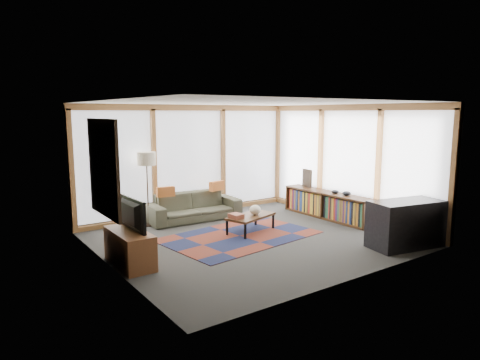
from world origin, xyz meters
TOP-DOWN VIEW (x-y plane):
  - ground at (0.00, 0.00)m, footprint 5.50×5.50m
  - room_envelope at (0.49, 0.56)m, footprint 5.52×5.02m
  - rug at (-0.11, 0.26)m, footprint 3.13×2.22m
  - sofa at (-0.19, 1.95)m, footprint 2.16×0.95m
  - pillow_left at (-0.89, 1.94)m, footprint 0.41×0.18m
  - pillow_right at (0.41, 1.93)m, footprint 0.41×0.20m
  - floor_lamp at (-1.24, 2.09)m, footprint 0.40×0.40m
  - coffee_table at (0.25, 0.38)m, footprint 1.17×0.82m
  - book_stack at (-0.14, 0.34)m, footprint 0.23×0.28m
  - vase at (0.35, 0.36)m, footprint 0.24×0.24m
  - bookshelf at (2.43, 0.32)m, footprint 0.44×2.44m
  - bowl_a at (2.45, -0.21)m, footprint 0.24×0.24m
  - bowl_b at (2.43, 0.10)m, footprint 0.18×0.18m
  - shelf_picture at (2.51, 1.10)m, footprint 0.08×0.34m
  - tv_console at (-2.47, -0.04)m, footprint 0.47×1.12m
  - television at (-2.46, 0.01)m, footprint 0.14×0.90m
  - bar_counter at (1.98, -2.01)m, footprint 1.44×0.89m

SIDE VIEW (x-z plane):
  - ground at x=0.00m, z-range 0.00..0.00m
  - rug at x=-0.11m, z-range 0.00..0.01m
  - coffee_table at x=0.25m, z-range 0.00..0.35m
  - tv_console at x=-2.47m, z-range 0.00..0.56m
  - bookshelf at x=2.43m, z-range 0.00..0.61m
  - sofa at x=-0.19m, z-range 0.00..0.62m
  - book_stack at x=-0.14m, z-range 0.35..0.44m
  - bar_counter at x=1.98m, z-range 0.00..0.85m
  - vase at x=0.35m, z-range 0.35..0.56m
  - bowl_b at x=2.43m, z-range 0.61..0.69m
  - bowl_a at x=2.45m, z-range 0.61..0.71m
  - pillow_left at x=-0.89m, z-range 0.62..0.83m
  - pillow_right at x=0.41m, z-range 0.62..0.84m
  - floor_lamp at x=-1.24m, z-range 0.00..1.59m
  - television at x=-2.46m, z-range 0.56..1.08m
  - shelf_picture at x=2.51m, z-range 0.61..1.05m
  - room_envelope at x=0.49m, z-range 0.23..2.85m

